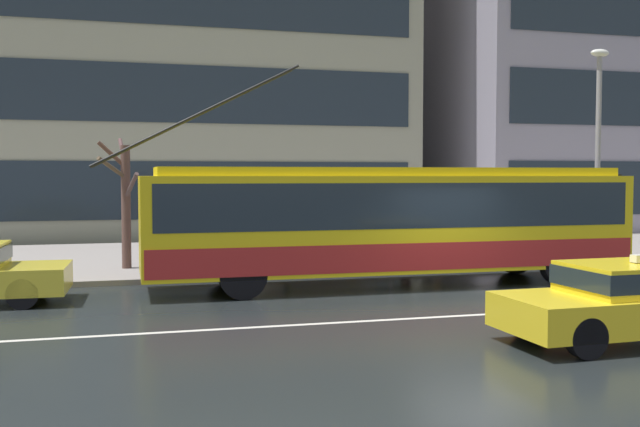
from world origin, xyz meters
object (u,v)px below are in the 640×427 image
object	(u,v)px
taxi_oncoming_near	(634,298)
pedestrian_approaching_curb	(286,208)
trolleybus	(391,220)
bus_shelter	(313,195)
pedestrian_waiting_by_pole	(409,212)
street_lamp	(598,134)
street_tree_bare	(125,198)
pedestrian_at_shelter	(233,215)
pedestrian_walking_past	(436,207)

from	to	relation	value
taxi_oncoming_near	pedestrian_approaching_curb	distance (m)	10.34
trolleybus	bus_shelter	distance (m)	3.70
trolleybus	pedestrian_waiting_by_pole	size ratio (longest dim) A/B	6.64
taxi_oncoming_near	street_lamp	distance (m)	11.49
pedestrian_waiting_by_pole	street_tree_bare	world-z (taller)	street_tree_bare
pedestrian_waiting_by_pole	trolleybus	bearing A→B (deg)	-120.80
pedestrian_waiting_by_pole	street_lamp	world-z (taller)	street_lamp
street_tree_bare	pedestrian_at_shelter	bearing A→B (deg)	-33.48
taxi_oncoming_near	bus_shelter	size ratio (longest dim) A/B	1.00
bus_shelter	pedestrian_walking_past	xyz separation A→B (m)	(3.82, 0.09, -0.38)
trolleybus	taxi_oncoming_near	distance (m)	6.90
trolleybus	pedestrian_at_shelter	xyz separation A→B (m)	(-3.53, 2.14, 0.07)
trolleybus	pedestrian_approaching_curb	bearing A→B (deg)	122.61
bus_shelter	pedestrian_approaching_curb	size ratio (longest dim) A/B	2.16
pedestrian_at_shelter	street_lamp	xyz separation A→B (m)	(11.20, 0.45, 2.26)
pedestrian_at_shelter	pedestrian_waiting_by_pole	distance (m)	5.07
pedestrian_approaching_curb	pedestrian_walking_past	xyz separation A→B (m)	(4.74, 0.60, -0.05)
pedestrian_waiting_by_pole	street_tree_bare	size ratio (longest dim) A/B	0.54
taxi_oncoming_near	pedestrian_at_shelter	distance (m)	10.23
pedestrian_approaching_curb	street_tree_bare	world-z (taller)	street_tree_bare
bus_shelter	pedestrian_approaching_curb	distance (m)	1.10
trolleybus	street_tree_bare	xyz separation A→B (m)	(-6.20, 3.91, 0.48)
trolleybus	bus_shelter	world-z (taller)	trolleybus
trolleybus	street_lamp	xyz separation A→B (m)	(7.67, 2.60, 2.33)
street_lamp	street_tree_bare	size ratio (longest dim) A/B	1.76
pedestrian_at_shelter	trolleybus	bearing A→B (deg)	-31.25
bus_shelter	pedestrian_at_shelter	bearing A→B (deg)	-151.30
trolleybus	street_lamp	world-z (taller)	street_lamp
pedestrian_at_shelter	pedestrian_walking_past	xyz separation A→B (m)	(6.34, 1.47, 0.08)
taxi_oncoming_near	pedestrian_waiting_by_pole	size ratio (longest dim) A/B	2.22
pedestrian_walking_past	street_lamp	size ratio (longest dim) A/B	0.31
taxi_oncoming_near	pedestrian_waiting_by_pole	distance (m)	9.25
street_lamp	street_tree_bare	distance (m)	14.05
trolleybus	street_tree_bare	world-z (taller)	trolleybus
bus_shelter	pedestrian_approaching_curb	bearing A→B (deg)	-150.75
pedestrian_at_shelter	street_tree_bare	size ratio (longest dim) A/B	0.54
bus_shelter	pedestrian_waiting_by_pole	size ratio (longest dim) A/B	2.22
trolleybus	bus_shelter	size ratio (longest dim) A/B	2.99
pedestrian_at_shelter	pedestrian_walking_past	world-z (taller)	pedestrian_walking_past
pedestrian_approaching_curb	trolleybus	bearing A→B (deg)	-57.39
taxi_oncoming_near	pedestrian_approaching_curb	bearing A→B (deg)	110.21
trolleybus	street_tree_bare	distance (m)	7.34
trolleybus	street_tree_bare	bearing A→B (deg)	147.77
pedestrian_approaching_curb	pedestrian_waiting_by_pole	bearing A→B (deg)	-7.39
pedestrian_approaching_curb	pedestrian_waiting_by_pole	distance (m)	3.48
street_lamp	street_tree_bare	xyz separation A→B (m)	(-13.86, 1.31, -1.85)
bus_shelter	street_lamp	size ratio (longest dim) A/B	0.68
pedestrian_approaching_curb	pedestrian_waiting_by_pole	size ratio (longest dim) A/B	1.03
taxi_oncoming_near	street_tree_bare	distance (m)	13.20
street_lamp	street_tree_bare	world-z (taller)	street_lamp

